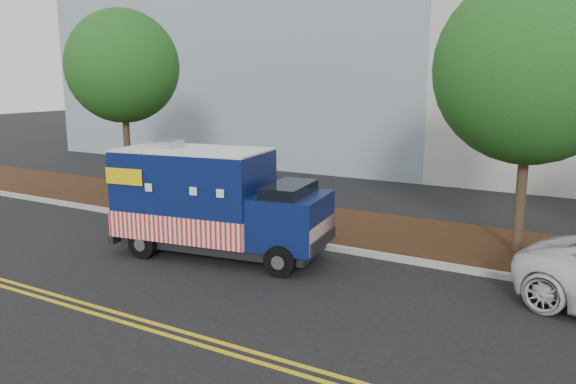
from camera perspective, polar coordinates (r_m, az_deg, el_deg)
The scene contains 9 objects.
ground at distance 15.45m, azimuth -7.04°, elevation -5.71°, with size 120.00×120.00×0.00m, color black.
curb at distance 16.51m, azimuth -4.11°, elevation -4.25°, with size 120.00×0.18×0.15m, color #9E9E99.
mulch_strip at distance 18.23m, azimuth -0.40°, elevation -2.71°, with size 120.00×4.00×0.15m, color black.
centerline_near at distance 12.41m, azimuth -19.72°, elevation -10.67°, with size 120.00×0.10×0.01m, color gold.
centerline_far at distance 12.27m, azimuth -20.62°, elevation -11.01°, with size 120.00×0.10×0.01m, color gold.
tree_a at distance 22.32m, azimuth -16.45°, elevation 12.12°, with size 4.21×4.21×7.08m.
tree_c at distance 15.10m, azimuth 23.49°, elevation 11.42°, with size 4.69×4.69×7.12m.
sign_post at distance 19.42m, azimuth -13.74°, elevation 1.24°, with size 0.06×0.06×2.40m, color #473828.
food_truck at distance 14.65m, azimuth -7.84°, elevation -1.27°, with size 5.84×2.87×2.96m.
Camera 1 is at (8.98, -11.72, 4.55)m, focal length 35.00 mm.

